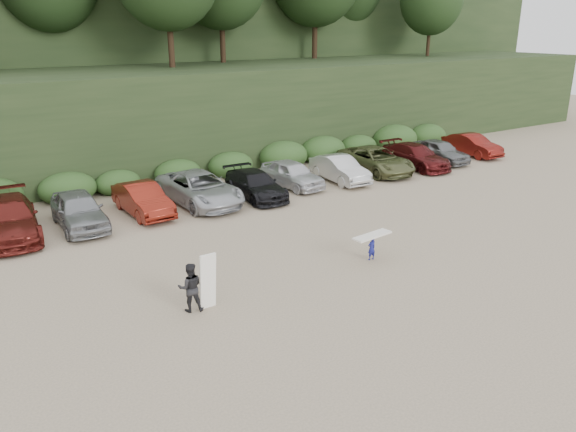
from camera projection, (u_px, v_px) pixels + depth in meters
ground at (310, 277)px, 20.34m from camera, size 120.00×120.00×0.00m
parked_cars at (226, 186)px, 28.98m from camera, size 39.59×6.09×1.64m
child_surfer at (372, 243)px, 21.63m from camera, size 1.78×0.68×1.04m
adult_surfer at (192, 287)px, 17.75m from camera, size 1.27×0.84×1.92m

